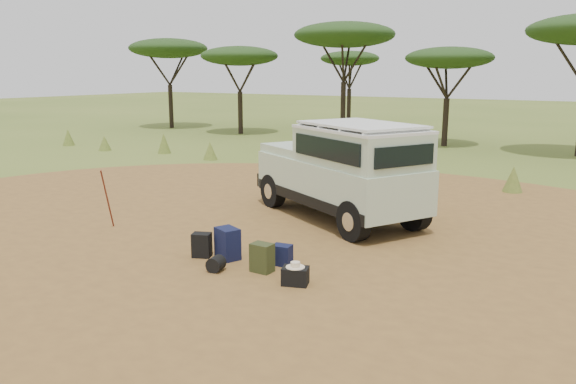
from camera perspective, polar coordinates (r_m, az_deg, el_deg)
The scene contains 13 objects.
ground at distance 11.74m, azimuth -0.59°, elevation -5.69°, with size 140.00×140.00×0.00m, color #556724.
dirt_clearing at distance 11.74m, azimuth -0.59°, elevation -5.67°, with size 23.00×23.00×0.01m, color brown.
grass_fringe at distance 19.30m, azimuth 13.61°, elevation 2.25°, with size 36.60×1.60×0.90m.
acacia_treeline at distance 29.74m, azimuth 22.25°, elevation 13.69°, with size 46.70×13.20×6.26m.
safari_vehicle at distance 13.80m, azimuth 5.55°, elevation 1.98°, with size 5.29×4.07×2.44m.
walking_staff at distance 13.57m, azimuth -17.88°, elevation -0.69°, with size 0.04×0.04×1.51m, color maroon.
backpack_black at distance 11.23m, azimuth -8.75°, elevation -5.36°, with size 0.36×0.26×0.49m, color black.
backpack_navy at distance 11.03m, azimuth -6.16°, elevation -5.23°, with size 0.48×0.34×0.63m, color #12183A.
backpack_olive at distance 10.29m, azimuth -2.65°, elevation -6.70°, with size 0.39×0.28×0.54m, color #343B1B.
duffel_navy at distance 10.66m, azimuth -0.61°, elevation -6.43°, with size 0.35×0.27×0.40m, color #12183A.
hard_case at distance 9.72m, azimuth 0.75°, elevation -8.54°, with size 0.44×0.31×0.31m, color black.
stuff_sack at distance 10.43m, azimuth -7.33°, elevation -7.26°, with size 0.29×0.29×0.29m, color black.
safari_hat at distance 9.66m, azimuth 0.75°, elevation -7.47°, with size 0.33×0.33×0.10m.
Camera 1 is at (5.98, -9.44, 3.58)m, focal length 35.00 mm.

